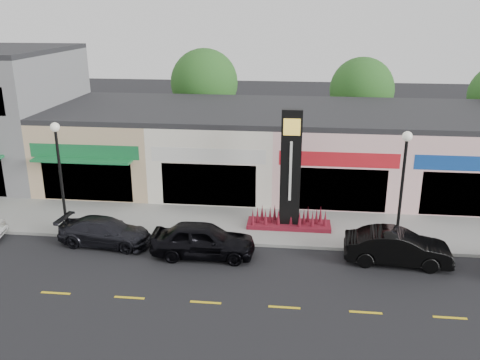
% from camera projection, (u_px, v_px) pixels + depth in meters
% --- Properties ---
extents(ground, '(120.00, 120.00, 0.00)m').
position_uv_depth(ground, '(218.00, 265.00, 22.19)').
color(ground, black).
rests_on(ground, ground).
extents(sidewalk, '(52.00, 4.30, 0.15)m').
position_uv_depth(sidewalk, '(231.00, 224.00, 26.26)').
color(sidewalk, gray).
rests_on(sidewalk, ground).
extents(curb, '(52.00, 0.20, 0.15)m').
position_uv_depth(curb, '(224.00, 243.00, 24.14)').
color(curb, gray).
rests_on(curb, ground).
extents(shop_beige, '(7.00, 10.85, 4.80)m').
position_uv_depth(shop_beige, '(116.00, 142.00, 33.12)').
color(shop_beige, tan).
rests_on(shop_beige, ground).
extents(shop_cream, '(7.00, 10.01, 4.80)m').
position_uv_depth(shop_cream, '(222.00, 145.00, 32.38)').
color(shop_cream, silver).
rests_on(shop_cream, ground).
extents(shop_pink_w, '(7.00, 10.01, 4.80)m').
position_uv_depth(shop_pink_w, '(333.00, 148.00, 31.64)').
color(shop_pink_w, '#FABFBE').
rests_on(shop_pink_w, ground).
extents(shop_pink_e, '(7.00, 10.01, 4.80)m').
position_uv_depth(shop_pink_e, '(449.00, 151.00, 30.89)').
color(shop_pink_e, '#FABFBE').
rests_on(shop_pink_e, ground).
extents(tree_rear_west, '(5.20, 5.20, 7.83)m').
position_uv_depth(tree_rear_west, '(204.00, 83.00, 39.30)').
color(tree_rear_west, '#382619').
rests_on(tree_rear_west, ground).
extents(tree_rear_mid, '(4.80, 4.80, 7.29)m').
position_uv_depth(tree_rear_mid, '(362.00, 89.00, 38.13)').
color(tree_rear_mid, '#382619').
rests_on(tree_rear_mid, ground).
extents(lamp_west_near, '(0.44, 0.44, 5.47)m').
position_uv_depth(lamp_west_near, '(60.00, 166.00, 24.28)').
color(lamp_west_near, black).
rests_on(lamp_west_near, sidewalk).
extents(lamp_east_near, '(0.44, 0.44, 5.47)m').
position_uv_depth(lamp_east_near, '(403.00, 178.00, 22.58)').
color(lamp_east_near, black).
rests_on(lamp_east_near, sidewalk).
extents(pylon_sign, '(4.20, 1.30, 6.00)m').
position_uv_depth(pylon_sign, '(290.00, 187.00, 25.09)').
color(pylon_sign, maroon).
rests_on(pylon_sign, sidewalk).
extents(car_dark_sedan, '(2.19, 4.56, 1.28)m').
position_uv_depth(car_dark_sedan, '(105.00, 232.00, 23.97)').
color(car_dark_sedan, black).
rests_on(car_dark_sedan, ground).
extents(car_black_sedan, '(1.94, 4.68, 1.59)m').
position_uv_depth(car_black_sedan, '(203.00, 240.00, 22.79)').
color(car_black_sedan, black).
rests_on(car_black_sedan, ground).
extents(car_black_conv, '(1.88, 4.66, 1.50)m').
position_uv_depth(car_black_conv, '(397.00, 247.00, 22.16)').
color(car_black_conv, black).
rests_on(car_black_conv, ground).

